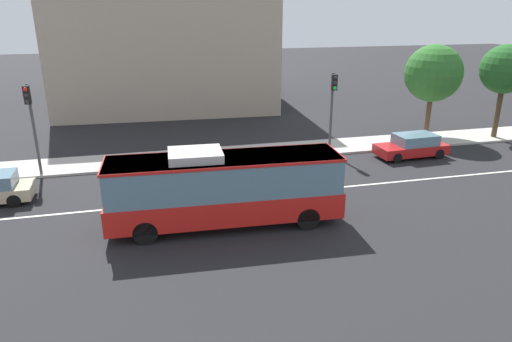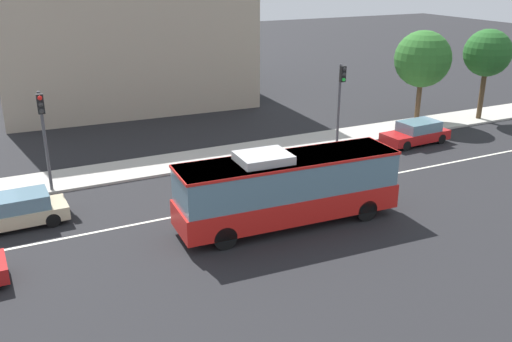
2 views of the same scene
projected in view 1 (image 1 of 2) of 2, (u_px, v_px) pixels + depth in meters
ground_plane at (253, 196)px, 23.54m from camera, size 160.00×160.00×0.00m
sidewalk_kerb at (228, 154)px, 29.81m from camera, size 80.00×3.21×0.14m
lane_centre_line at (253, 196)px, 23.54m from camera, size 76.00×0.16×0.01m
transit_bus at (224, 186)px, 19.87m from camera, size 10.11×2.97×3.46m
sedan_red_ahead at (412, 146)px, 29.31m from camera, size 4.58×2.02×1.46m
traffic_light_near_corner at (31, 115)px, 24.89m from camera, size 0.33×0.62×5.20m
traffic_light_mid_block at (333, 100)px, 28.81m from camera, size 0.34×0.62×5.20m
street_tree_kerbside_left at (505, 70)px, 31.96m from camera, size 3.35×3.35×6.62m
street_tree_kerbside_centre at (433, 73)px, 32.62m from camera, size 3.98×3.98×6.57m
office_block_background at (164, 30)px, 44.70m from camera, size 19.74×18.74×13.60m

